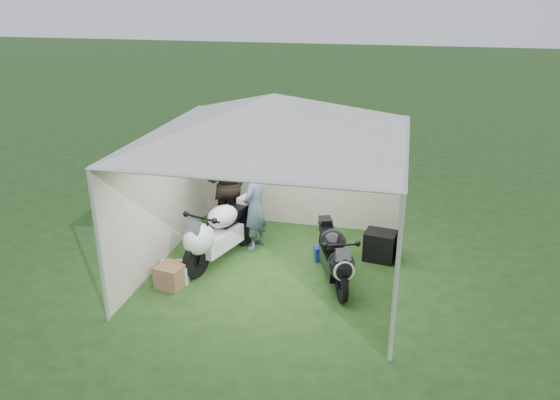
# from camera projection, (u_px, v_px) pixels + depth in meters

# --- Properties ---
(ground) EXTENTS (80.00, 80.00, 0.00)m
(ground) POSITION_uv_depth(u_px,v_px,m) (275.00, 270.00, 9.28)
(ground) COLOR #1D3B14
(ground) RESTS_ON ground
(canopy_tent) EXTENTS (5.66, 5.66, 3.00)m
(canopy_tent) POSITION_uv_depth(u_px,v_px,m) (275.00, 121.00, 8.37)
(canopy_tent) COLOR silver
(canopy_tent) RESTS_ON ground
(motorcycle_white) EXTENTS (0.88, 2.00, 1.01)m
(motorcycle_white) POSITION_uv_depth(u_px,v_px,m) (218.00, 232.00, 9.36)
(motorcycle_white) COLOR black
(motorcycle_white) RESTS_ON ground
(motorcycle_black) EXTENTS (0.84, 1.74, 0.89)m
(motorcycle_black) POSITION_uv_depth(u_px,v_px,m) (335.00, 256.00, 8.69)
(motorcycle_black) COLOR black
(motorcycle_black) RESTS_ON ground
(paddock_stand) EXTENTS (0.40, 0.32, 0.26)m
(paddock_stand) POSITION_uv_depth(u_px,v_px,m) (324.00, 253.00, 9.58)
(paddock_stand) COLOR blue
(paddock_stand) RESTS_ON ground
(person_dark_jacket) EXTENTS (1.04, 0.84, 2.01)m
(person_dark_jacket) POSITION_uv_depth(u_px,v_px,m) (228.00, 183.00, 10.42)
(person_dark_jacket) COLOR black
(person_dark_jacket) RESTS_ON ground
(person_blue_jacket) EXTENTS (0.53, 0.66, 1.60)m
(person_blue_jacket) POSITION_uv_depth(u_px,v_px,m) (255.00, 207.00, 9.80)
(person_blue_jacket) COLOR slate
(person_blue_jacket) RESTS_ON ground
(equipment_box) EXTENTS (0.58, 0.49, 0.52)m
(equipment_box) POSITION_uv_depth(u_px,v_px,m) (380.00, 246.00, 9.55)
(equipment_box) COLOR black
(equipment_box) RESTS_ON ground
(crate_0) EXTENTS (0.54, 0.47, 0.31)m
(crate_0) POSITION_uv_depth(u_px,v_px,m) (174.00, 273.00, 8.87)
(crate_0) COLOR #B9BDC3
(crate_0) RESTS_ON ground
(crate_1) EXTENTS (0.48, 0.48, 0.37)m
(crate_1) POSITION_uv_depth(u_px,v_px,m) (171.00, 276.00, 8.72)
(crate_1) COLOR brown
(crate_1) RESTS_ON ground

